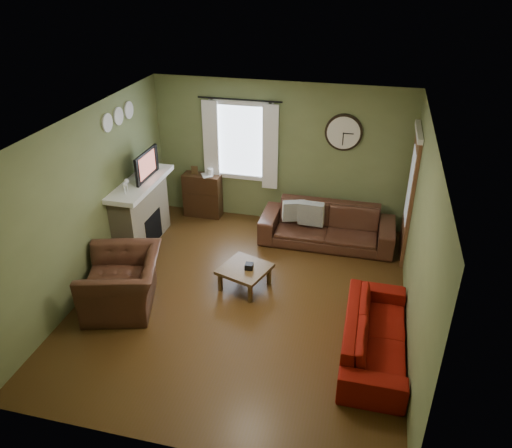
% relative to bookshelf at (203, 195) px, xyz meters
% --- Properties ---
extents(floor, '(4.60, 5.20, 0.00)m').
position_rel_bookshelf_xyz_m(floor, '(1.43, -2.40, -0.42)').
color(floor, '#442B12').
rests_on(floor, ground).
extents(ceiling, '(4.60, 5.20, 0.00)m').
position_rel_bookshelf_xyz_m(ceiling, '(1.43, -2.40, 2.18)').
color(ceiling, white).
rests_on(ceiling, ground).
extents(wall_left, '(0.00, 5.20, 2.60)m').
position_rel_bookshelf_xyz_m(wall_left, '(-0.87, -2.40, 0.88)').
color(wall_left, olive).
rests_on(wall_left, ground).
extents(wall_right, '(0.00, 5.20, 2.60)m').
position_rel_bookshelf_xyz_m(wall_right, '(3.73, -2.40, 0.88)').
color(wall_right, olive).
rests_on(wall_right, ground).
extents(wall_back, '(4.60, 0.00, 2.60)m').
position_rel_bookshelf_xyz_m(wall_back, '(1.43, 0.20, 0.88)').
color(wall_back, olive).
rests_on(wall_back, ground).
extents(wall_front, '(4.60, 0.00, 2.60)m').
position_rel_bookshelf_xyz_m(wall_front, '(1.43, -5.00, 0.88)').
color(wall_front, olive).
rests_on(wall_front, ground).
extents(fireplace, '(0.40, 1.40, 1.10)m').
position_rel_bookshelf_xyz_m(fireplace, '(-0.67, -1.25, 0.13)').
color(fireplace, tan).
rests_on(fireplace, floor).
extents(firebox, '(0.04, 0.60, 0.55)m').
position_rel_bookshelf_xyz_m(firebox, '(-0.48, -1.25, -0.12)').
color(firebox, black).
rests_on(firebox, fireplace).
extents(mantel, '(0.58, 1.60, 0.08)m').
position_rel_bookshelf_xyz_m(mantel, '(-0.64, -1.25, 0.72)').
color(mantel, white).
rests_on(mantel, fireplace).
extents(tv, '(0.08, 0.60, 0.35)m').
position_rel_bookshelf_xyz_m(tv, '(-0.62, -1.10, 0.93)').
color(tv, black).
rests_on(tv, mantel).
extents(tv_screen, '(0.02, 0.62, 0.36)m').
position_rel_bookshelf_xyz_m(tv_screen, '(-0.54, -1.10, 0.99)').
color(tv_screen, '#994C3F').
rests_on(tv_screen, mantel).
extents(medallion_left, '(0.28, 0.28, 0.03)m').
position_rel_bookshelf_xyz_m(medallion_left, '(-0.85, -1.60, 1.83)').
color(medallion_left, white).
rests_on(medallion_left, wall_left).
extents(medallion_mid, '(0.28, 0.28, 0.03)m').
position_rel_bookshelf_xyz_m(medallion_mid, '(-0.85, -1.25, 1.83)').
color(medallion_mid, white).
rests_on(medallion_mid, wall_left).
extents(medallion_right, '(0.28, 0.28, 0.03)m').
position_rel_bookshelf_xyz_m(medallion_right, '(-0.85, -0.90, 1.83)').
color(medallion_right, white).
rests_on(medallion_right, wall_left).
extents(window_pane, '(1.00, 0.02, 1.30)m').
position_rel_bookshelf_xyz_m(window_pane, '(0.73, 0.18, 1.08)').
color(window_pane, silver).
rests_on(window_pane, wall_back).
extents(curtain_rod, '(0.03, 0.03, 1.50)m').
position_rel_bookshelf_xyz_m(curtain_rod, '(0.73, 0.08, 1.85)').
color(curtain_rod, black).
rests_on(curtain_rod, wall_back).
extents(curtain_left, '(0.28, 0.04, 1.55)m').
position_rel_bookshelf_xyz_m(curtain_left, '(0.18, 0.08, 1.03)').
color(curtain_left, white).
rests_on(curtain_left, wall_back).
extents(curtain_right, '(0.28, 0.04, 1.55)m').
position_rel_bookshelf_xyz_m(curtain_right, '(1.28, 0.08, 1.03)').
color(curtain_right, white).
rests_on(curtain_right, wall_back).
extents(wall_clock, '(0.64, 0.06, 0.64)m').
position_rel_bookshelf_xyz_m(wall_clock, '(2.53, 0.15, 1.38)').
color(wall_clock, white).
rests_on(wall_clock, wall_back).
extents(door, '(0.05, 0.90, 2.10)m').
position_rel_bookshelf_xyz_m(door, '(3.70, -0.55, 0.63)').
color(door, brown).
rests_on(door, floor).
extents(bookshelf, '(0.71, 0.30, 0.84)m').
position_rel_bookshelf_xyz_m(bookshelf, '(0.00, 0.00, 0.00)').
color(bookshelf, '#321D0F').
rests_on(bookshelf, floor).
extents(book, '(0.27, 0.30, 0.02)m').
position_rel_bookshelf_xyz_m(book, '(0.04, -0.08, 0.54)').
color(book, '#513A1D').
rests_on(book, bookshelf).
extents(sofa_brown, '(2.28, 0.89, 0.67)m').
position_rel_bookshelf_xyz_m(sofa_brown, '(2.43, -0.48, -0.09)').
color(sofa_brown, '#412319').
rests_on(sofa_brown, floor).
extents(pillow_left, '(0.45, 0.16, 0.44)m').
position_rel_bookshelf_xyz_m(pillow_left, '(2.14, -0.52, 0.13)').
color(pillow_left, gray).
rests_on(pillow_left, sofa_brown).
extents(pillow_right, '(0.40, 0.24, 0.38)m').
position_rel_bookshelf_xyz_m(pillow_right, '(1.83, -0.49, 0.13)').
color(pillow_right, gray).
rests_on(pillow_right, sofa_brown).
extents(sofa_red, '(0.77, 1.96, 0.57)m').
position_rel_bookshelf_xyz_m(sofa_red, '(3.33, -3.09, -0.13)').
color(sofa_red, '#6F0C06').
rests_on(sofa_red, floor).
extents(armchair, '(1.33, 1.43, 0.77)m').
position_rel_bookshelf_xyz_m(armchair, '(-0.18, -2.94, -0.04)').
color(armchair, '#412319').
rests_on(armchair, floor).
extents(coffee_table, '(0.84, 0.84, 0.35)m').
position_rel_bookshelf_xyz_m(coffee_table, '(1.39, -2.12, -0.24)').
color(coffee_table, '#513A1D').
rests_on(coffee_table, floor).
extents(tissue_box, '(0.12, 0.12, 0.09)m').
position_rel_bookshelf_xyz_m(tissue_box, '(1.46, -2.13, -0.02)').
color(tissue_box, black).
rests_on(tissue_box, coffee_table).
extents(wine_glass_a, '(0.07, 0.07, 0.19)m').
position_rel_bookshelf_xyz_m(wine_glass_a, '(-0.62, -1.76, 0.85)').
color(wine_glass_a, white).
rests_on(wine_glass_a, mantel).
extents(wine_glass_b, '(0.08, 0.08, 0.21)m').
position_rel_bookshelf_xyz_m(wine_glass_b, '(-0.62, -1.68, 0.87)').
color(wine_glass_b, white).
rests_on(wine_glass_b, mantel).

